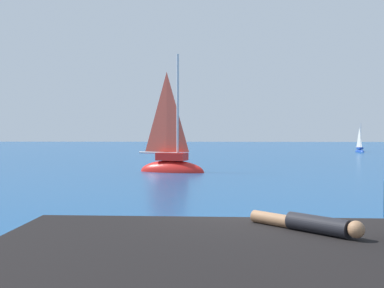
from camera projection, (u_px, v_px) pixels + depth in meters
The scene contains 7 objects.
ground_plane at pixel (264, 256), 8.92m from camera, with size 160.00×160.00×0.00m, color navy.
shore_ledge at pixel (298, 285), 5.78m from camera, with size 7.64×3.65×0.97m, color black.
boulder_seaward at pixel (374, 278), 7.63m from camera, with size 0.85×0.68×0.47m, color black.
boulder_inland at pixel (201, 274), 7.84m from camera, with size 0.85×0.68×0.47m, color black.
sailboat_near at pixel (172, 165), 26.44m from camera, with size 3.94×2.35×7.10m.
sailboat_far at pixel (360, 150), 49.38m from camera, with size 0.85×1.79×3.26m.
person_sunbather at pixel (309, 224), 6.50m from camera, with size 1.34×1.34×0.25m.
Camera 1 is at (-1.03, -8.89, 2.37)m, focal length 44.85 mm.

